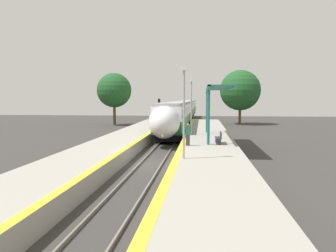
{
  "coord_description": "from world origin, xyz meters",
  "views": [
    {
      "loc": [
        3.29,
        -20.93,
        4.31
      ],
      "look_at": [
        0.58,
        4.85,
        2.12
      ],
      "focal_mm": 35.0,
      "sensor_mm": 36.0,
      "label": 1
    }
  ],
  "objects_px": {
    "train": "(185,110)",
    "platform_bench": "(219,137)",
    "person_waiting": "(188,134)",
    "lamppost_mid": "(191,103)",
    "lamppost_near": "(184,106)",
    "railway_signal": "(159,112)"
  },
  "relations": [
    {
      "from": "platform_bench",
      "to": "person_waiting",
      "type": "height_order",
      "value": "person_waiting"
    },
    {
      "from": "railway_signal",
      "to": "platform_bench",
      "type": "bearing_deg",
      "value": -67.38
    },
    {
      "from": "train",
      "to": "lamppost_near",
      "type": "bearing_deg",
      "value": -87.0
    },
    {
      "from": "platform_bench",
      "to": "railway_signal",
      "type": "distance_m",
      "value": 17.29
    },
    {
      "from": "lamppost_near",
      "to": "lamppost_mid",
      "type": "xyz_separation_m",
      "value": [
        0.0,
        11.98,
        0.0
      ]
    },
    {
      "from": "train",
      "to": "platform_bench",
      "type": "distance_m",
      "value": 37.28
    },
    {
      "from": "lamppost_near",
      "to": "train",
      "type": "bearing_deg",
      "value": 93.0
    },
    {
      "from": "railway_signal",
      "to": "lamppost_near",
      "type": "xyz_separation_m",
      "value": [
        4.34,
        -22.3,
        1.28
      ]
    },
    {
      "from": "lamppost_near",
      "to": "lamppost_mid",
      "type": "distance_m",
      "value": 11.98
    },
    {
      "from": "person_waiting",
      "to": "lamppost_mid",
      "type": "bearing_deg",
      "value": 90.05
    },
    {
      "from": "person_waiting",
      "to": "lamppost_mid",
      "type": "height_order",
      "value": "lamppost_mid"
    },
    {
      "from": "railway_signal",
      "to": "lamppost_mid",
      "type": "height_order",
      "value": "lamppost_mid"
    },
    {
      "from": "platform_bench",
      "to": "person_waiting",
      "type": "bearing_deg",
      "value": -150.64
    },
    {
      "from": "train",
      "to": "person_waiting",
      "type": "height_order",
      "value": "train"
    },
    {
      "from": "train",
      "to": "railway_signal",
      "type": "height_order",
      "value": "railway_signal"
    },
    {
      "from": "lamppost_mid",
      "to": "railway_signal",
      "type": "bearing_deg",
      "value": 112.83
    },
    {
      "from": "platform_bench",
      "to": "railway_signal",
      "type": "xyz_separation_m",
      "value": [
        -6.63,
        15.92,
        1.2
      ]
    },
    {
      "from": "train",
      "to": "lamppost_near",
      "type": "height_order",
      "value": "lamppost_near"
    },
    {
      "from": "train",
      "to": "lamppost_mid",
      "type": "relative_size",
      "value": 13.69
    },
    {
      "from": "train",
      "to": "railway_signal",
      "type": "relative_size",
      "value": 16.46
    },
    {
      "from": "platform_bench",
      "to": "lamppost_mid",
      "type": "bearing_deg",
      "value": 112.24
    },
    {
      "from": "train",
      "to": "person_waiting",
      "type": "bearing_deg",
      "value": -86.59
    }
  ]
}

